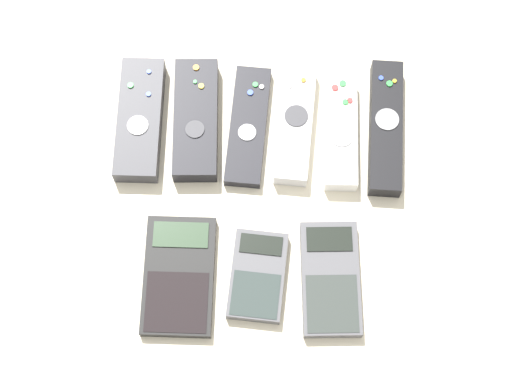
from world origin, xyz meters
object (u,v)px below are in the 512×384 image
object	(u,v)px
remote_0	(140,120)
remote_5	(386,127)
remote_3	(295,125)
remote_1	(196,120)
calculator_1	(258,276)
remote_2	(248,126)
remote_4	(341,132)
calculator_2	(330,279)
calculator_0	(179,276)

from	to	relation	value
remote_0	remote_5	size ratio (longest dim) A/B	0.92
remote_3	remote_5	bearing A→B (deg)	3.86
remote_1	remote_3	world-z (taller)	remote_1
calculator_1	remote_5	bearing A→B (deg)	56.26
remote_0	remote_2	bearing A→B (deg)	-1.27
remote_1	remote_2	size ratio (longest dim) A/B	1.00
remote_3	remote_5	distance (m)	0.12
remote_3	calculator_1	distance (m)	0.21
remote_0	remote_1	distance (m)	0.07
remote_2	remote_5	world-z (taller)	remote_5
remote_4	remote_1	bearing A→B (deg)	176.49
calculator_1	remote_1	bearing A→B (deg)	117.62
remote_1	remote_2	bearing A→B (deg)	-5.75
calculator_2	remote_1	bearing A→B (deg)	127.90
remote_2	remote_5	distance (m)	0.18
remote_0	calculator_1	xyz separation A→B (m)	(0.17, -0.20, -0.00)
remote_1	calculator_0	xyz separation A→B (m)	(-0.01, -0.21, -0.01)
remote_1	calculator_0	world-z (taller)	remote_1
remote_1	remote_5	distance (m)	0.25
remote_0	calculator_1	distance (m)	0.26
remote_4	remote_5	distance (m)	0.06
remote_2	calculator_1	xyz separation A→B (m)	(0.02, -0.20, 0.00)
remote_0	calculator_2	xyz separation A→B (m)	(0.26, -0.20, -0.00)
remote_1	calculator_2	world-z (taller)	remote_1
remote_0	remote_5	xyz separation A→B (m)	(0.33, 0.00, -0.00)
calculator_0	calculator_1	distance (m)	0.10
remote_1	remote_4	xyz separation A→B (m)	(0.19, -0.01, -0.00)
calculator_2	calculator_1	bearing A→B (deg)	176.69
remote_3	calculator_1	world-z (taller)	remote_3
calculator_2	remote_0	bearing A→B (deg)	138.05
calculator_1	calculator_2	world-z (taller)	same
calculator_0	remote_5	bearing A→B (deg)	38.53
remote_0	remote_1	size ratio (longest dim) A/B	1.00
remote_1	calculator_2	size ratio (longest dim) A/B	1.15
remote_5	calculator_0	size ratio (longest dim) A/B	1.22
remote_4	calculator_0	world-z (taller)	remote_4
remote_0	calculator_0	size ratio (longest dim) A/B	1.12
remote_0	remote_4	distance (m)	0.27
remote_3	calculator_2	world-z (taller)	remote_3
remote_1	calculator_2	xyz separation A→B (m)	(0.18, -0.21, -0.00)
remote_1	remote_4	bearing A→B (deg)	-5.61
remote_1	remote_5	xyz separation A→B (m)	(0.25, 0.00, -0.00)
calculator_2	remote_2	bearing A→B (deg)	115.51
remote_5	calculator_1	size ratio (longest dim) A/B	1.60
calculator_1	remote_3	bearing A→B (deg)	82.69
calculator_0	calculator_1	bearing A→B (deg)	1.66
remote_0	remote_4	world-z (taller)	remote_0
remote_2	remote_0	bearing A→B (deg)	-177.30
remote_0	calculator_1	bearing A→B (deg)	-52.08
remote_5	remote_4	bearing A→B (deg)	-169.76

